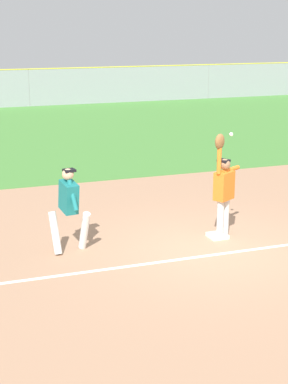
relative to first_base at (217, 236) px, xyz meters
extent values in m
plane|color=tan|center=(-0.41, -0.55, -0.04)|extent=(71.39, 71.39, 0.00)
cube|color=#478438|center=(-0.41, 13.86, -0.04)|extent=(42.54, 16.81, 0.01)
cube|color=white|center=(-4.00, -0.90, -0.04)|extent=(12.00, 0.16, 0.01)
cube|color=white|center=(0.00, 0.00, 0.00)|extent=(0.39, 0.39, 0.08)
cylinder|color=silver|center=(0.18, 0.02, 0.39)|extent=(0.21, 0.21, 0.85)
cylinder|color=silver|center=(0.01, -0.09, 0.39)|extent=(0.21, 0.21, 0.85)
cube|color=orange|center=(0.10, -0.03, 1.11)|extent=(0.51, 0.45, 0.60)
sphere|color=#8C6647|center=(0.10, -0.03, 1.56)|extent=(0.32, 0.32, 0.23)
cube|color=black|center=(0.08, -0.01, 1.64)|extent=(0.28, 0.29, 0.05)
cylinder|color=orange|center=(-0.09, -0.15, 1.72)|extent=(0.12, 0.12, 0.62)
cylinder|color=orange|center=(0.29, 0.08, 1.41)|extent=(0.58, 0.39, 0.09)
ellipsoid|color=brown|center=(-0.09, -0.15, 2.08)|extent=(0.31, 0.26, 0.32)
cylinder|color=white|center=(-2.87, 0.18, 0.38)|extent=(0.22, 0.45, 0.85)
cylinder|color=white|center=(-3.45, 0.25, 0.38)|extent=(0.22, 0.45, 0.85)
cube|color=#197272|center=(-3.16, 0.22, 1.11)|extent=(0.34, 0.56, 0.66)
sphere|color=#DBAD84|center=(-3.16, 0.22, 1.56)|extent=(0.26, 0.26, 0.23)
cube|color=black|center=(-3.13, 0.22, 1.64)|extent=(0.25, 0.23, 0.05)
cylinder|color=#197272|center=(-3.19, 0.43, 1.19)|extent=(0.15, 0.41, 0.58)
cylinder|color=#197272|center=(-3.12, 0.00, 1.19)|extent=(0.15, 0.41, 0.58)
sphere|color=white|center=(0.11, -0.24, 2.23)|extent=(0.07, 0.07, 0.07)
cube|color=#93999E|center=(-0.41, 22.27, 0.94)|extent=(42.54, 0.06, 1.97)
cylinder|color=yellow|center=(-0.41, 22.27, 1.96)|extent=(42.54, 0.06, 0.06)
cylinder|color=gray|center=(-0.41, 22.27, 0.94)|extent=(0.08, 0.08, 1.97)
cylinder|color=gray|center=(10.23, 22.27, 0.94)|extent=(0.08, 0.08, 1.97)
cylinder|color=black|center=(-0.47, 26.40, 0.26)|extent=(0.61, 0.23, 0.60)
cylinder|color=black|center=(-0.43, 24.50, 0.26)|extent=(0.61, 0.23, 0.60)
cube|color=white|center=(4.20, 25.40, 0.53)|extent=(4.59, 2.39, 0.55)
cube|color=#2D333D|center=(4.20, 25.40, 1.01)|extent=(2.38, 1.99, 0.40)
cylinder|color=black|center=(5.75, 26.18, 0.26)|extent=(0.62, 0.29, 0.60)
cylinder|color=black|center=(5.53, 24.29, 0.26)|extent=(0.62, 0.29, 0.60)
cylinder|color=black|center=(2.87, 26.51, 0.26)|extent=(0.62, 0.29, 0.60)
cylinder|color=black|center=(2.65, 24.62, 0.26)|extent=(0.62, 0.29, 0.60)
cube|color=tan|center=(9.47, 25.13, 0.53)|extent=(4.41, 1.92, 0.55)
cube|color=#2D333D|center=(9.47, 25.13, 1.01)|extent=(2.21, 1.76, 0.40)
cylinder|color=black|center=(10.92, 26.08, 0.26)|extent=(0.60, 0.22, 0.60)
cylinder|color=black|center=(10.93, 24.18, 0.26)|extent=(0.60, 0.22, 0.60)
cylinder|color=black|center=(8.02, 26.07, 0.26)|extent=(0.60, 0.22, 0.60)
cylinder|color=black|center=(8.03, 24.17, 0.26)|extent=(0.60, 0.22, 0.60)
camera|label=1|loc=(-5.59, -11.13, 4.43)|focal=57.23mm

